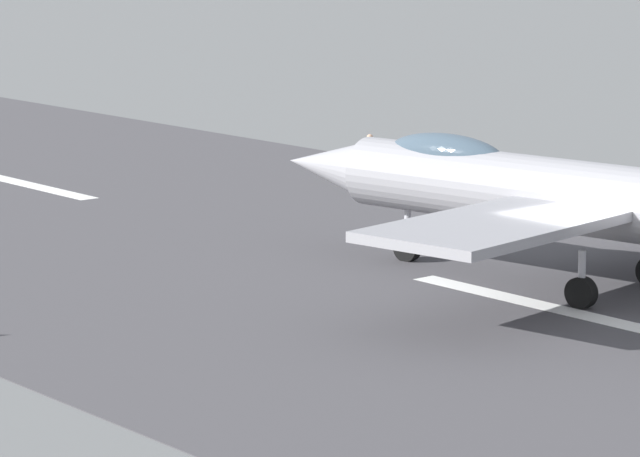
# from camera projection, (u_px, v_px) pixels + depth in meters

# --- Properties ---
(ground_plane) EXTENTS (400.00, 400.00, 0.00)m
(ground_plane) POSITION_uv_depth(u_px,v_px,m) (568.00, 312.00, 40.36)
(ground_plane) COLOR slate
(runway_strip) EXTENTS (240.00, 26.00, 0.02)m
(runway_strip) POSITION_uv_depth(u_px,v_px,m) (568.00, 312.00, 40.35)
(runway_strip) COLOR #464447
(runway_strip) RESTS_ON ground
(fighter_jet) EXTENTS (16.85, 14.77, 5.58)m
(fighter_jet) POSITION_uv_depth(u_px,v_px,m) (559.00, 192.00, 42.61)
(fighter_jet) COLOR gray
(fighter_jet) RESTS_ON ground
(crew_person) EXTENTS (0.33, 0.70, 1.68)m
(crew_person) POSITION_uv_depth(u_px,v_px,m) (370.00, 158.00, 58.99)
(crew_person) COLOR #1E2338
(crew_person) RESTS_ON ground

